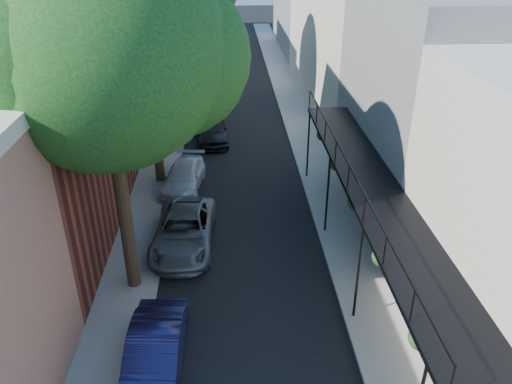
{
  "coord_description": "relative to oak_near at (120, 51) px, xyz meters",
  "views": [
    {
      "loc": [
        -0.43,
        -3.8,
        10.86
      ],
      "look_at": [
        0.43,
        11.37,
        2.8
      ],
      "focal_mm": 35.0,
      "sensor_mm": 36.0,
      "label": 1
    }
  ],
  "objects": [
    {
      "name": "road_surface",
      "position": [
        3.37,
        19.74,
        -7.87
      ],
      "size": [
        6.0,
        64.0,
        0.01
      ],
      "primitive_type": "cube",
      "color": "black",
      "rests_on": "ground"
    },
    {
      "name": "sidewalk_left",
      "position": [
        -0.63,
        19.74,
        -7.82
      ],
      "size": [
        2.0,
        64.0,
        0.12
      ],
      "primitive_type": "cube",
      "color": "gray",
      "rests_on": "ground"
    },
    {
      "name": "sidewalk_right",
      "position": [
        7.37,
        19.74,
        -7.82
      ],
      "size": [
        2.0,
        64.0,
        0.12
      ],
      "primitive_type": "cube",
      "color": "gray",
      "rests_on": "ground"
    },
    {
      "name": "buildings_left",
      "position": [
        -5.93,
        18.5,
        -2.94
      ],
      "size": [
        10.1,
        59.1,
        12.0
      ],
      "color": "tan",
      "rests_on": "ground"
    },
    {
      "name": "buildings_right",
      "position": [
        12.36,
        19.23,
        -3.45
      ],
      "size": [
        9.8,
        55.0,
        10.0
      ],
      "color": "beige",
      "rests_on": "ground"
    },
    {
      "name": "oak_near",
      "position": [
        0.0,
        0.0,
        0.0
      ],
      "size": [
        7.48,
        6.8,
        11.42
      ],
      "color": "#332314",
      "rests_on": "ground"
    },
    {
      "name": "oak_mid",
      "position": [
        -0.05,
        7.97,
        -0.82
      ],
      "size": [
        6.6,
        6.0,
        10.2
      ],
      "color": "#332314",
      "rests_on": "ground"
    },
    {
      "name": "parked_car_b",
      "position": [
        0.77,
        -4.14,
        -7.2
      ],
      "size": [
        1.55,
        4.13,
        1.35
      ],
      "primitive_type": "imported",
      "rotation": [
        0.0,
        0.0,
        -0.03
      ],
      "color": "#15143F",
      "rests_on": "ground"
    },
    {
      "name": "parked_car_c",
      "position": [
        1.12,
        2.15,
        -7.21
      ],
      "size": [
        2.47,
        4.93,
        1.34
      ],
      "primitive_type": "imported",
      "rotation": [
        0.0,
        0.0,
        -0.05
      ],
      "color": "slate",
      "rests_on": "ground"
    },
    {
      "name": "parked_car_d",
      "position": [
        0.77,
        6.98,
        -7.3
      ],
      "size": [
        2.1,
        4.18,
        1.16
      ],
      "primitive_type": "imported",
      "rotation": [
        0.0,
        0.0,
        -0.12
      ],
      "color": "silver",
      "rests_on": "ground"
    },
    {
      "name": "parked_car_e",
      "position": [
        1.97,
        12.8,
        -7.18
      ],
      "size": [
        1.95,
        4.23,
        1.41
      ],
      "primitive_type": "imported",
      "rotation": [
        0.0,
        0.0,
        0.07
      ],
      "color": "black",
      "rests_on": "ground"
    }
  ]
}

